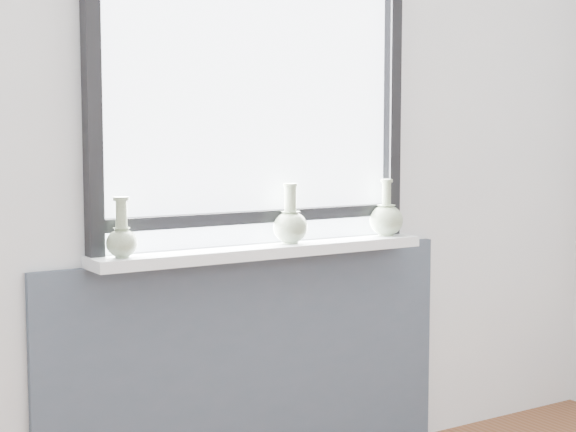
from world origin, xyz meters
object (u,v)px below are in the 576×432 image
vase_b (290,224)px  vase_c (386,218)px  windowsill (265,251)px  vase_a (122,238)px

vase_b → vase_c: (0.45, 0.00, -0.00)m
windowsill → vase_b: (0.11, -0.01, 0.09)m
vase_a → vase_b: 0.67m
windowsill → vase_c: bearing=-0.5°
vase_a → windowsill: bearing=2.5°
windowsill → vase_c: size_ratio=5.86×
vase_b → vase_c: 0.45m
windowsill → vase_a: size_ratio=6.58×
windowsill → vase_b: vase_b is taller
vase_c → windowsill: bearing=179.5°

